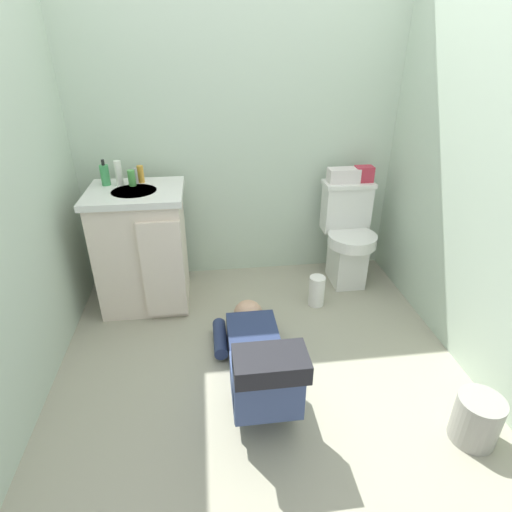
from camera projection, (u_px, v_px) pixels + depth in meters
The scene contains 15 objects.
ground_plane at pixel (257, 354), 2.48m from camera, with size 2.77×3.04×0.04m, color #9B9883.
wall_back at pixel (238, 114), 2.84m from camera, with size 2.43×0.08×2.40m, color beige.
wall_right at pixel (493, 143), 2.04m from camera, with size 0.08×2.04×2.40m, color beige.
toilet at pixel (347, 236), 3.05m from camera, with size 0.36×0.46×0.75m.
vanity_cabinet at pixel (143, 247), 2.76m from camera, with size 0.60×0.53×0.82m.
faucet at pixel (136, 176), 2.68m from camera, with size 0.02×0.02×0.10m, color silver.
person_plumber at pixel (258, 359), 2.15m from camera, with size 0.39×1.06×0.52m.
tissue_box at pixel (344, 175), 2.92m from camera, with size 0.22×0.11×0.10m, color silver.
toiletry_bag at pixel (364, 174), 2.94m from camera, with size 0.12×0.09×0.11m, color #B22D3F.
soap_dispenser at pixel (105, 175), 2.64m from camera, with size 0.06×0.06×0.17m.
bottle_white at pixel (119, 173), 2.62m from camera, with size 0.04×0.04×0.16m, color white.
bottle_green at pixel (132, 178), 2.63m from camera, with size 0.05×0.05×0.10m, color #4BA049.
bottle_amber at pixel (141, 174), 2.69m from camera, with size 0.04×0.04×0.11m, color gold.
trash_can at pixel (476, 419), 1.88m from camera, with size 0.21×0.21×0.24m, color gray.
paper_towel_roll at pixel (317, 291), 2.86m from camera, with size 0.11×0.11×0.22m, color white.
Camera 1 is at (-0.25, -1.90, 1.66)m, focal length 28.92 mm.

